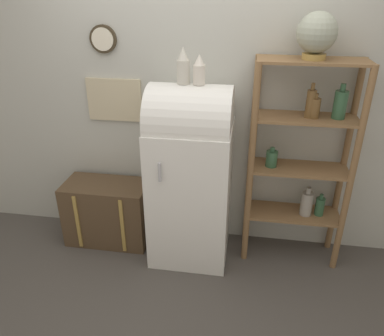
% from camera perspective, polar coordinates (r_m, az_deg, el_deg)
% --- Properties ---
extents(ground_plane, '(12.00, 12.00, 0.00)m').
position_cam_1_polar(ground_plane, '(3.22, -0.96, -15.23)').
color(ground_plane, '#4C4742').
extents(wall_back, '(7.00, 0.09, 2.70)m').
position_cam_1_polar(wall_back, '(3.08, 0.66, 11.55)').
color(wall_back, '#B7B7AD').
rests_on(wall_back, ground_plane).
extents(refrigerator, '(0.63, 0.61, 1.49)m').
position_cam_1_polar(refrigerator, '(2.99, -0.21, -0.70)').
color(refrigerator, white).
rests_on(refrigerator, ground_plane).
extents(suitcase_trunk, '(0.73, 0.39, 0.57)m').
position_cam_1_polar(suitcase_trunk, '(3.48, -12.68, -6.55)').
color(suitcase_trunk, brown).
rests_on(suitcase_trunk, ground_plane).
extents(shelf_unit, '(0.79, 0.32, 1.67)m').
position_cam_1_polar(shelf_unit, '(3.02, 16.42, 1.97)').
color(shelf_unit, olive).
rests_on(shelf_unit, ground_plane).
extents(globe, '(0.27, 0.27, 0.31)m').
position_cam_1_polar(globe, '(2.78, 18.48, 18.84)').
color(globe, '#AD8942').
rests_on(globe, shelf_unit).
extents(vase_left, '(0.09, 0.09, 0.26)m').
position_cam_1_polar(vase_left, '(2.73, -1.36, 15.18)').
color(vase_left, beige).
rests_on(vase_left, refrigerator).
extents(vase_center, '(0.09, 0.09, 0.21)m').
position_cam_1_polar(vase_center, '(2.71, 1.11, 14.61)').
color(vase_center, silver).
rests_on(vase_center, refrigerator).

